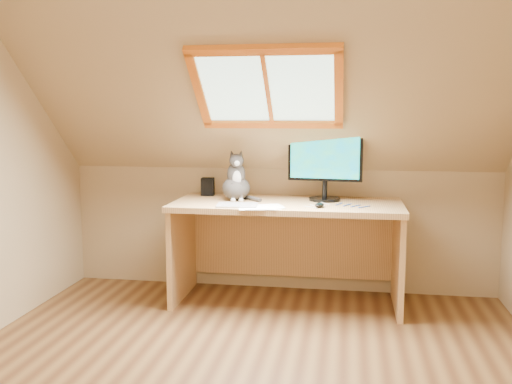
# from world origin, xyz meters

# --- Properties ---
(ground) EXTENTS (3.50, 3.50, 0.00)m
(ground) POSITION_xyz_m (0.00, 0.00, 0.00)
(ground) COLOR brown
(ground) RESTS_ON ground
(room_shell) EXTENTS (3.52, 3.52, 2.41)m
(room_shell) POSITION_xyz_m (0.00, -0.09, 1.43)
(room_shell) COLOR tan
(room_shell) RESTS_ON ground
(desk) EXTENTS (1.72, 0.75, 0.79)m
(desk) POSITION_xyz_m (0.10, 1.45, 0.55)
(desk) COLOR tan
(desk) RESTS_ON ground
(monitor) EXTENTS (0.57, 0.24, 0.52)m
(monitor) POSITION_xyz_m (0.38, 1.50, 1.09)
(monitor) COLOR black
(monitor) RESTS_ON desk
(cat) EXTENTS (0.27, 0.31, 0.39)m
(cat) POSITION_xyz_m (-0.30, 1.42, 0.93)
(cat) COLOR #3B3634
(cat) RESTS_ON desk
(desk_speaker) EXTENTS (0.11, 0.11, 0.14)m
(desk_speaker) POSITION_xyz_m (-0.58, 1.63, 0.86)
(desk_speaker) COLOR black
(desk_speaker) RESTS_ON desk
(graphics_tablet) EXTENTS (0.31, 0.23, 0.01)m
(graphics_tablet) POSITION_xyz_m (-0.24, 1.14, 0.79)
(graphics_tablet) COLOR #B2B2B7
(graphics_tablet) RESTS_ON desk
(mouse) EXTENTS (0.09, 0.12, 0.03)m
(mouse) POSITION_xyz_m (0.36, 1.18, 0.80)
(mouse) COLOR black
(mouse) RESTS_ON desk
(papers) EXTENTS (0.35, 0.30, 0.01)m
(papers) POSITION_xyz_m (-0.01, 1.12, 0.79)
(papers) COLOR white
(papers) RESTS_ON desk
(cables) EXTENTS (0.51, 0.26, 0.01)m
(cables) POSITION_xyz_m (0.49, 1.26, 0.79)
(cables) COLOR silver
(cables) RESTS_ON desk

